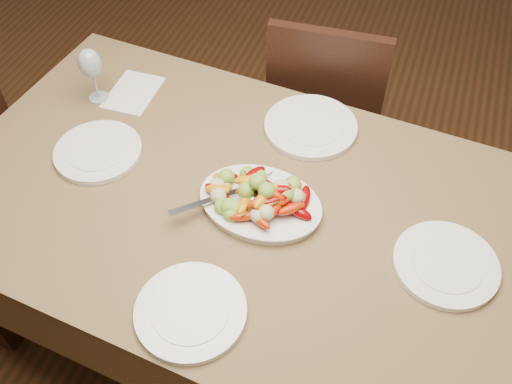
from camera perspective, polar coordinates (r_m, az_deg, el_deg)
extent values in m
plane|color=#372010|center=(2.40, 1.17, -7.38)|extent=(6.00, 6.00, 0.00)
cube|color=brown|center=(1.92, 0.00, -8.64)|extent=(1.92, 1.19, 0.76)
ellipsoid|color=white|center=(1.60, 0.44, -1.25)|extent=(0.36, 0.28, 0.02)
cylinder|color=white|center=(1.81, -15.51, 3.90)|extent=(0.27, 0.27, 0.02)
cylinder|color=white|center=(1.56, 18.44, -6.89)|extent=(0.27, 0.27, 0.02)
cylinder|color=white|center=(1.83, 5.49, 6.53)|extent=(0.30, 0.30, 0.02)
cylinder|color=white|center=(1.42, -6.54, -11.79)|extent=(0.27, 0.27, 0.02)
cube|color=silver|center=(2.01, -12.18, 9.72)|extent=(0.16, 0.21, 0.00)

